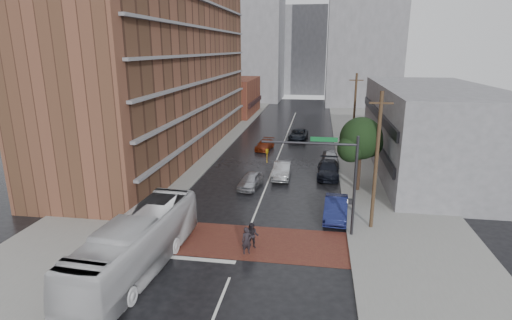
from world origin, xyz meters
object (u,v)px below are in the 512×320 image
(transit_bus, at_px, (137,244))
(car_travel_a, at_px, (250,181))
(pedestrian_b, at_px, (252,236))
(car_parked_mid, at_px, (328,169))
(pedestrian_a, at_px, (247,241))
(car_travel_c, at_px, (265,145))
(car_travel_b, at_px, (282,170))
(car_parked_far, at_px, (330,157))
(suv_travel, at_px, (298,135))
(car_parked_near, at_px, (336,208))

(transit_bus, bearing_deg, car_travel_a, 78.59)
(transit_bus, bearing_deg, pedestrian_b, 34.54)
(transit_bus, bearing_deg, car_parked_mid, 63.81)
(pedestrian_a, height_order, car_travel_a, pedestrian_a)
(pedestrian_b, height_order, car_travel_c, pedestrian_b)
(car_travel_c, bearing_deg, car_travel_b, -65.35)
(car_travel_b, height_order, car_parked_far, car_travel_b)
(pedestrian_b, distance_m, car_travel_b, 15.12)
(car_travel_b, bearing_deg, car_parked_far, 50.97)
(pedestrian_a, bearing_deg, car_travel_c, 71.24)
(pedestrian_b, relative_size, car_travel_b, 0.37)
(car_parked_far, bearing_deg, pedestrian_a, -106.82)
(transit_bus, distance_m, suv_travel, 37.50)
(car_travel_b, distance_m, car_parked_far, 8.01)
(pedestrian_a, relative_size, car_travel_b, 0.38)
(car_travel_a, relative_size, car_travel_b, 0.87)
(pedestrian_a, distance_m, car_parked_mid, 17.92)
(car_travel_c, xyz_separation_m, car_parked_mid, (7.98, -10.17, 0.16))
(car_parked_near, relative_size, car_parked_mid, 0.91)
(car_travel_a, height_order, car_travel_c, car_travel_a)
(transit_bus, xyz_separation_m, car_parked_far, (11.72, 25.12, -0.96))
(transit_bus, xyz_separation_m, car_parked_near, (11.80, 9.49, -0.87))
(pedestrian_a, relative_size, car_parked_mid, 0.33)
(car_parked_mid, bearing_deg, car_parked_far, 88.15)
(car_travel_c, xyz_separation_m, suv_travel, (4.00, 6.56, 0.11))
(car_travel_b, relative_size, car_parked_far, 1.12)
(car_travel_b, relative_size, car_travel_c, 1.12)
(car_travel_a, xyz_separation_m, suv_travel, (3.33, 21.37, 0.03))
(car_travel_c, bearing_deg, pedestrian_b, -75.61)
(transit_bus, bearing_deg, car_parked_near, 42.27)
(car_parked_near, bearing_deg, transit_bus, -137.37)
(car_parked_near, distance_m, car_parked_mid, 10.53)
(car_parked_mid, bearing_deg, pedestrian_a, -105.76)
(suv_travel, distance_m, car_parked_near, 27.60)
(pedestrian_a, xyz_separation_m, car_travel_b, (0.75, 15.92, -0.11))
(car_travel_c, relative_size, suv_travel, 0.81)
(car_parked_far, bearing_deg, car_parked_near, -92.00)
(transit_bus, relative_size, pedestrian_b, 6.85)
(pedestrian_b, xyz_separation_m, car_travel_a, (-2.12, 11.63, -0.17))
(car_travel_b, xyz_separation_m, car_parked_far, (4.99, 6.27, -0.06))
(car_parked_near, distance_m, car_parked_far, 15.63)
(transit_bus, distance_m, car_travel_c, 30.40)
(car_travel_c, height_order, car_parked_far, car_parked_far)
(suv_travel, bearing_deg, pedestrian_a, -89.12)
(car_travel_a, distance_m, car_travel_b, 4.37)
(car_travel_b, xyz_separation_m, car_parked_mid, (4.67, 1.16, -0.01))
(car_travel_b, bearing_deg, car_travel_a, -127.70)
(pedestrian_a, height_order, suv_travel, pedestrian_a)
(car_parked_near, xyz_separation_m, car_parked_far, (-0.08, 15.62, -0.08))
(car_travel_b, height_order, car_parked_mid, car_travel_b)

